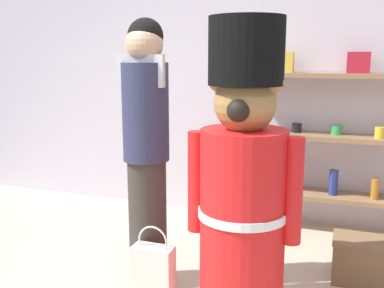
# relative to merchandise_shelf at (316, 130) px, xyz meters

# --- Properties ---
(back_wall) EXTENTS (6.40, 0.12, 2.60)m
(back_wall) POSITION_rel_merchandise_shelf_xyz_m (-0.61, 0.22, 0.40)
(back_wall) COLOR silver
(back_wall) RESTS_ON ground_plane
(merchandise_shelf) EXTENTS (1.41, 0.35, 1.76)m
(merchandise_shelf) POSITION_rel_merchandise_shelf_xyz_m (0.00, 0.00, 0.00)
(merchandise_shelf) COLOR #93704C
(merchandise_shelf) RESTS_ON ground_plane
(teddy_bear_guard) EXTENTS (0.68, 0.53, 1.74)m
(teddy_bear_guard) POSITION_rel_merchandise_shelf_xyz_m (-0.30, -1.50, -0.10)
(teddy_bear_guard) COLOR red
(teddy_bear_guard) RESTS_ON ground_plane
(person_shopper) EXTENTS (0.32, 0.30, 1.76)m
(person_shopper) POSITION_rel_merchandise_shelf_xyz_m (-0.97, -1.38, 0.06)
(person_shopper) COLOR #38332D
(person_shopper) RESTS_ON ground_plane
(shopping_bag) EXTENTS (0.26, 0.13, 0.50)m
(shopping_bag) POSITION_rel_merchandise_shelf_xyz_m (-0.84, -1.59, -0.71)
(shopping_bag) COLOR silver
(shopping_bag) RESTS_ON ground_plane
(display_crate) EXTENTS (0.37, 0.29, 0.30)m
(display_crate) POSITION_rel_merchandise_shelf_xyz_m (0.39, -0.89, -0.75)
(display_crate) COLOR brown
(display_crate) RESTS_ON ground_plane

